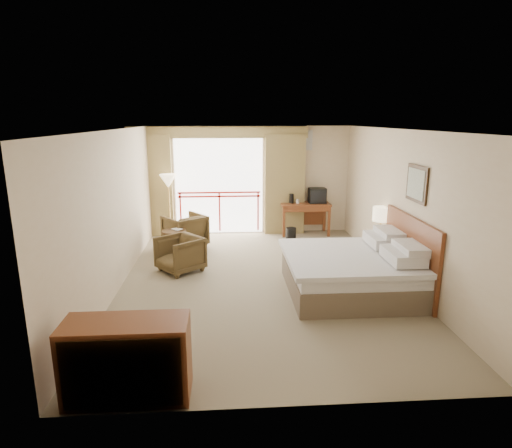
{
  "coord_description": "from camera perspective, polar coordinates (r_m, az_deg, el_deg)",
  "views": [
    {
      "loc": [
        -0.61,
        -7.29,
        2.89
      ],
      "look_at": [
        -0.08,
        0.4,
        0.97
      ],
      "focal_mm": 30.0,
      "sensor_mm": 36.0,
      "label": 1
    }
  ],
  "objects": [
    {
      "name": "floor",
      "position": [
        7.86,
        0.76,
        -7.6
      ],
      "size": [
        7.0,
        7.0,
        0.0
      ],
      "primitive_type": "plane",
      "color": "#807458",
      "rests_on": "ground"
    },
    {
      "name": "ceiling",
      "position": [
        7.31,
        0.83,
        12.48
      ],
      "size": [
        7.0,
        7.0,
        0.0
      ],
      "primitive_type": "plane",
      "rotation": [
        3.14,
        0.0,
        0.0
      ],
      "color": "white",
      "rests_on": "wall_back"
    },
    {
      "name": "wall_back",
      "position": [
        10.91,
        -0.74,
        5.86
      ],
      "size": [
        5.0,
        0.0,
        5.0
      ],
      "primitive_type": "plane",
      "rotation": [
        1.57,
        0.0,
        0.0
      ],
      "color": "beige",
      "rests_on": "ground"
    },
    {
      "name": "wall_front",
      "position": [
        4.13,
        4.85,
        -7.96
      ],
      "size": [
        5.0,
        0.0,
        5.0
      ],
      "primitive_type": "plane",
      "rotation": [
        -1.57,
        0.0,
        0.0
      ],
      "color": "beige",
      "rests_on": "ground"
    },
    {
      "name": "wall_left",
      "position": [
        7.68,
        -18.14,
        1.71
      ],
      "size": [
        0.0,
        7.0,
        7.0
      ],
      "primitive_type": "plane",
      "rotation": [
        1.57,
        0.0,
        1.57
      ],
      "color": "beige",
      "rests_on": "ground"
    },
    {
      "name": "wall_right",
      "position": [
        8.07,
        18.79,
        2.22
      ],
      "size": [
        0.0,
        7.0,
        7.0
      ],
      "primitive_type": "plane",
      "rotation": [
        1.57,
        0.0,
        -1.57
      ],
      "color": "beige",
      "rests_on": "ground"
    },
    {
      "name": "balcony_door",
      "position": [
        10.9,
        -4.95,
        5.0
      ],
      "size": [
        2.4,
        0.0,
        2.4
      ],
      "primitive_type": "plane",
      "rotation": [
        1.57,
        0.0,
        0.0
      ],
      "color": "white",
      "rests_on": "wall_back"
    },
    {
      "name": "balcony_railing",
      "position": [
        10.95,
        -4.91,
        2.98
      ],
      "size": [
        2.09,
        0.03,
        1.02
      ],
      "color": "red",
      "rests_on": "wall_back"
    },
    {
      "name": "curtain_left",
      "position": [
        10.92,
        -13.68,
        4.93
      ],
      "size": [
        1.0,
        0.26,
        2.5
      ],
      "primitive_type": "cube",
      "color": "olive",
      "rests_on": "wall_back"
    },
    {
      "name": "curtain_right",
      "position": [
        10.86,
        3.81,
        5.25
      ],
      "size": [
        1.0,
        0.26,
        2.5
      ],
      "primitive_type": "cube",
      "color": "olive",
      "rests_on": "wall_back"
    },
    {
      "name": "valance",
      "position": [
        10.67,
        -5.11,
        12.09
      ],
      "size": [
        4.4,
        0.22,
        0.28
      ],
      "primitive_type": "cube",
      "color": "olive",
      "rests_on": "wall_back"
    },
    {
      "name": "hvac_vent",
      "position": [
        10.94,
        6.2,
        11.06
      ],
      "size": [
        0.5,
        0.04,
        0.5
      ],
      "primitive_type": "cube",
      "color": "silver",
      "rests_on": "wall_back"
    },
    {
      "name": "bed",
      "position": [
        7.45,
        12.78,
        -6.12
      ],
      "size": [
        2.13,
        2.06,
        0.97
      ],
      "color": "brown",
      "rests_on": "floor"
    },
    {
      "name": "headboard",
      "position": [
        7.69,
        19.8,
        -3.82
      ],
      "size": [
        0.06,
        2.1,
        1.3
      ],
      "primitive_type": "cube",
      "color": "#622B15",
      "rests_on": "wall_right"
    },
    {
      "name": "framed_art",
      "position": [
        7.44,
        20.64,
        5.04
      ],
      "size": [
        0.04,
        0.72,
        0.6
      ],
      "color": "black",
      "rests_on": "wall_right"
    },
    {
      "name": "nightstand",
      "position": [
        8.89,
        16.15,
        -3.6
      ],
      "size": [
        0.43,
        0.5,
        0.58
      ],
      "primitive_type": "cube",
      "rotation": [
        0.0,
        0.0,
        -0.05
      ],
      "color": "#622B15",
      "rests_on": "floor"
    },
    {
      "name": "table_lamp",
      "position": [
        8.75,
        16.37,
        1.21
      ],
      "size": [
        0.34,
        0.34,
        0.59
      ],
      "rotation": [
        0.0,
        0.0,
        -0.07
      ],
      "color": "tan",
      "rests_on": "nightstand"
    },
    {
      "name": "phone",
      "position": [
        8.65,
        16.32,
        -1.8
      ],
      "size": [
        0.21,
        0.18,
        0.08
      ],
      "primitive_type": "cube",
      "rotation": [
        0.0,
        0.0,
        -0.17
      ],
      "color": "black",
      "rests_on": "nightstand"
    },
    {
      "name": "desk",
      "position": [
        10.93,
        6.49,
        1.94
      ],
      "size": [
        1.24,
        0.6,
        0.81
      ],
      "rotation": [
        0.0,
        0.0,
        -0.01
      ],
      "color": "#622B15",
      "rests_on": "floor"
    },
    {
      "name": "tv",
      "position": [
        10.86,
        8.16,
        3.78
      ],
      "size": [
        0.42,
        0.33,
        0.38
      ],
      "rotation": [
        0.0,
        0.0,
        0.05
      ],
      "color": "black",
      "rests_on": "desk"
    },
    {
      "name": "coffee_maker",
      "position": [
        10.76,
        4.75,
        3.4
      ],
      "size": [
        0.14,
        0.14,
        0.24
      ],
      "primitive_type": "cylinder",
      "rotation": [
        0.0,
        0.0,
        -0.3
      ],
      "color": "black",
      "rests_on": "desk"
    },
    {
      "name": "cup",
      "position": [
        10.75,
        5.57,
        3.0
      ],
      "size": [
        0.09,
        0.09,
        0.11
      ],
      "primitive_type": "cylinder",
      "rotation": [
        0.0,
        0.0,
        -0.29
      ],
      "color": "white",
      "rests_on": "desk"
    },
    {
      "name": "wastebasket",
      "position": [
        10.38,
        4.68,
        -1.34
      ],
      "size": [
        0.29,
        0.29,
        0.31
      ],
      "primitive_type": "cylinder",
      "rotation": [
        0.0,
        0.0,
        0.17
      ],
      "color": "black",
      "rests_on": "floor"
    },
    {
      "name": "armchair_far",
      "position": [
        10.01,
        -9.37,
        -3.01
      ],
      "size": [
        1.15,
        1.15,
        0.76
      ],
      "primitive_type": "imported",
      "rotation": [
        0.0,
        0.0,
        -2.51
      ],
      "color": "#40311A",
      "rests_on": "floor"
    },
    {
      "name": "armchair_near",
      "position": [
        8.48,
        -10.0,
        -6.19
      ],
      "size": [
        1.06,
        1.05,
        0.69
      ],
      "primitive_type": "imported",
      "rotation": [
        0.0,
        0.0,
        -0.88
      ],
      "color": "#40311A",
      "rests_on": "floor"
    },
    {
      "name": "side_table",
      "position": [
        9.28,
        -10.84,
        -1.94
      ],
      "size": [
        0.52,
        0.52,
        0.56
      ],
      "rotation": [
        0.0,
        0.0,
        0.28
      ],
      "color": "black",
      "rests_on": "floor"
    },
    {
      "name": "book",
      "position": [
        9.23,
        -10.89,
        -0.85
      ],
      "size": [
        0.26,
        0.27,
        0.02
      ],
      "primitive_type": "imported",
      "rotation": [
        0.0,
        0.0,
        0.72
      ],
      "color": "white",
      "rests_on": "side_table"
    },
    {
      "name": "floor_lamp",
      "position": [
        10.51,
        -11.63,
        5.32
      ],
      "size": [
        0.4,
        0.4,
        1.58
      ],
      "rotation": [
        0.0,
        0.0,
        -0.1
      ],
      "color": "tan",
      "rests_on": "floor"
    },
    {
      "name": "dresser",
      "position": [
        4.88,
        -16.78,
        -16.93
      ],
      "size": [
        1.29,
        0.55,
        0.86
      ],
      "rotation": [
        0.0,
        0.0,
        -0.06
      ],
      "color": "#622B15",
      "rests_on": "floor"
    }
  ]
}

